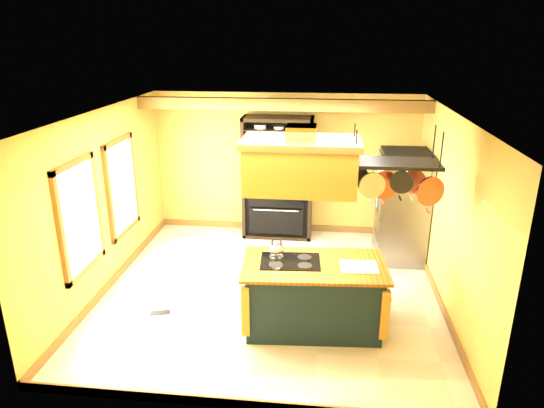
% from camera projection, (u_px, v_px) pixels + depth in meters
% --- Properties ---
extents(floor, '(5.00, 5.00, 0.00)m').
position_uv_depth(floor, '(271.00, 291.00, 7.41)').
color(floor, beige).
rests_on(floor, ground).
extents(ceiling, '(5.00, 5.00, 0.00)m').
position_uv_depth(ceiling, '(270.00, 113.00, 6.51)').
color(ceiling, white).
rests_on(ceiling, wall_back).
extents(wall_back, '(5.00, 0.02, 2.70)m').
position_uv_depth(wall_back, '(285.00, 164.00, 9.30)').
color(wall_back, '#B89143').
rests_on(wall_back, floor).
extents(wall_front, '(5.00, 0.02, 2.70)m').
position_uv_depth(wall_front, '(241.00, 296.00, 4.61)').
color(wall_front, '#B89143').
rests_on(wall_front, floor).
extents(wall_left, '(0.02, 5.00, 2.70)m').
position_uv_depth(wall_left, '(104.00, 201.00, 7.22)').
color(wall_left, '#B89143').
rests_on(wall_left, floor).
extents(wall_right, '(0.02, 5.00, 2.70)m').
position_uv_depth(wall_right, '(450.00, 215.00, 6.70)').
color(wall_right, '#B89143').
rests_on(wall_right, floor).
extents(ceiling_beam, '(5.00, 0.15, 0.20)m').
position_uv_depth(ceiling_beam, '(282.00, 105.00, 8.14)').
color(ceiling_beam, olive).
rests_on(ceiling_beam, ceiling).
extents(window_near, '(0.06, 1.06, 1.56)m').
position_uv_depth(window_near, '(80.00, 217.00, 6.45)').
color(window_near, olive).
rests_on(window_near, wall_left).
extents(window_far, '(0.06, 1.06, 1.56)m').
position_uv_depth(window_far, '(122.00, 187.00, 7.76)').
color(window_far, olive).
rests_on(window_far, wall_left).
extents(kitchen_island, '(1.91, 1.14, 1.11)m').
position_uv_depth(kitchen_island, '(313.00, 295.00, 6.37)').
color(kitchen_island, black).
rests_on(kitchen_island, floor).
extents(range_hood, '(1.41, 0.80, 0.80)m').
position_uv_depth(range_hood, '(301.00, 163.00, 5.80)').
color(range_hood, '#B48B2D').
rests_on(range_hood, ceiling).
extents(pot_rack, '(1.15, 0.52, 0.90)m').
position_uv_depth(pot_rack, '(395.00, 173.00, 5.71)').
color(pot_rack, black).
rests_on(pot_rack, ceiling).
extents(refrigerator, '(0.80, 0.95, 1.85)m').
position_uv_depth(refrigerator, '(401.00, 209.00, 8.24)').
color(refrigerator, gray).
rests_on(refrigerator, floor).
extents(hutch, '(1.30, 0.59, 2.30)m').
position_uv_depth(hutch, '(278.00, 191.00, 9.24)').
color(hutch, black).
rests_on(hutch, floor).
extents(floor_register, '(0.30, 0.19, 0.01)m').
position_uv_depth(floor_register, '(160.00, 313.00, 6.81)').
color(floor_register, black).
rests_on(floor_register, floor).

